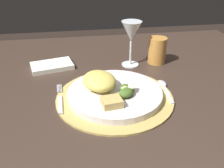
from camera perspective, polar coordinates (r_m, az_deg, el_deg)
The scene contains 11 objects.
dining_table at distance 0.84m, azimuth 1.10°, elevation -9.51°, with size 1.28×1.10×0.71m.
placemat at distance 0.73m, azimuth 0.62°, elevation -3.07°, with size 0.34×0.34×0.01m, color tan.
dinner_plate at distance 0.72m, azimuth 0.62°, elevation -2.21°, with size 0.28×0.28×0.02m, color silver.
pasta_serving at distance 0.72m, azimuth -2.95°, elevation 0.76°, with size 0.11×0.09×0.05m, color #DEC95B.
salad_greens at distance 0.70m, azimuth 3.47°, elevation -1.67°, with size 0.06×0.09×0.02m.
bread_piece at distance 0.65m, azimuth -0.05°, elevation -4.19°, with size 0.05×0.05×0.02m, color tan.
fork at distance 0.72m, azimuth -11.95°, elevation -3.55°, with size 0.02×0.16×0.00m.
spoon at distance 0.78m, azimuth 11.93°, elevation -0.70°, with size 0.03×0.14×0.01m.
napkin at distance 0.93m, azimuth -13.70°, elevation 4.13°, with size 0.15×0.09×0.02m, color white.
wine_glass at distance 0.89m, azimuth 4.50°, elevation 11.59°, with size 0.07×0.07×0.17m.
amber_tumbler at distance 0.95m, azimuth 10.40°, elevation 7.64°, with size 0.07×0.07×0.10m, color #D08B3E.
Camera 1 is at (-0.12, -0.64, 1.10)m, focal length 39.57 mm.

